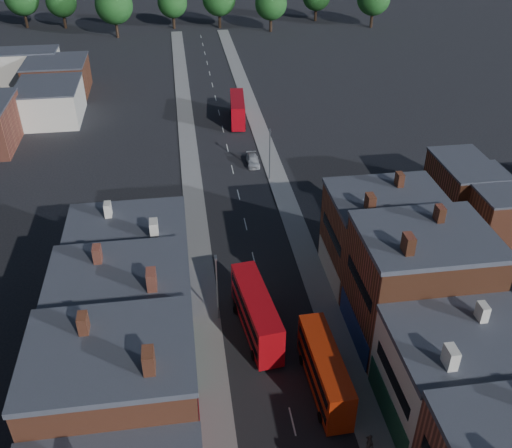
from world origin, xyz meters
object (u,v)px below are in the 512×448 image
object	(u,v)px
bus_1	(325,370)
car_2	(241,300)
bus_2	(237,109)
bus_0	(256,312)
ped_3	(370,443)
car_3	(253,161)

from	to	relation	value
bus_1	car_2	world-z (taller)	bus_1
bus_1	bus_2	distance (m)	63.85
bus_0	ped_3	size ratio (longest dim) A/B	6.16
ped_3	car_2	bearing A→B (deg)	8.77
ped_3	bus_1	bearing A→B (deg)	3.35
car_3	car_2	bearing A→B (deg)	-99.22
bus_1	car_2	xyz separation A→B (m)	(-6.05, 12.81, -1.90)
bus_2	car_2	distance (m)	51.38
bus_2	bus_1	bearing A→B (deg)	-84.64
bus_0	car_2	distance (m)	5.04
car_2	car_3	world-z (taller)	car_3
bus_1	ped_3	bearing A→B (deg)	-74.75
bus_1	car_3	size ratio (longest dim) A/B	2.31
ped_3	bus_2	bearing A→B (deg)	-11.65
bus_2	car_2	xyz separation A→B (m)	(-5.59, -51.04, -1.92)
bus_1	bus_2	xyz separation A→B (m)	(-0.46, 63.85, 0.02)
ped_3	bus_0	bearing A→B (deg)	11.30
bus_0	ped_3	distance (m)	16.90
bus_1	car_3	distance (m)	46.24
car_2	bus_0	bearing A→B (deg)	-74.14
bus_0	car_2	size ratio (longest dim) A/B	2.83
bus_2	ped_3	distance (m)	70.82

